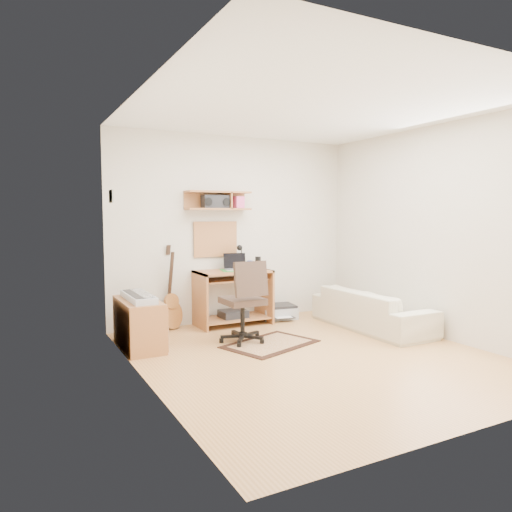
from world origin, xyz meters
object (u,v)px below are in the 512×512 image
task_chair (243,301)px  desk (233,298)px  sofa (372,303)px  printer (278,312)px  cabinet (139,324)px

task_chair → desk: bearing=71.2°
task_chair → sofa: bearing=-6.8°
sofa → task_chair: bearing=84.2°
task_chair → printer: (1.02, 0.93, -0.41)m
desk → cabinet: desk is taller
sofa → desk: bearing=55.3°
desk → sofa: (1.53, -1.06, -0.03)m
cabinet → sofa: size_ratio=0.51×
desk → printer: size_ratio=1.99×
desk → printer: bearing=4.3°
task_chair → sofa: task_chair is taller
desk → cabinet: bearing=-159.3°
sofa → printer: bearing=35.3°
task_chair → cabinet: task_chair is taller
printer → desk: bearing=-166.9°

